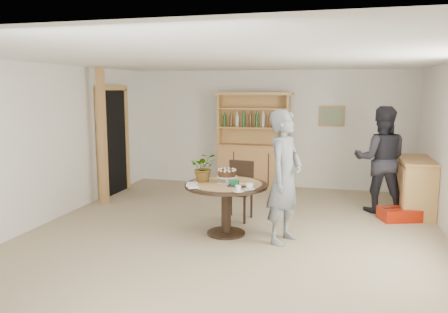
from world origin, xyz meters
TOP-DOWN VIEW (x-y plane):
  - ground at (0.00, 0.00)m, footprint 7.00×7.00m
  - room_shell at (0.00, 0.01)m, footprint 6.04×7.04m
  - doorway at (-2.93, 2.00)m, footprint 0.13×1.10m
  - pine_post at (-2.70, 1.20)m, footprint 0.12×0.12m
  - hutch at (-0.30, 3.24)m, footprint 1.62×0.54m
  - sideboard at (2.74, 2.00)m, footprint 0.54×1.26m
  - dining_table at (-0.10, 0.11)m, footprint 1.20×1.20m
  - dining_chair at (-0.09, 0.94)m, footprint 0.47×0.47m
  - birthday_cake at (-0.10, 0.16)m, footprint 0.30×0.30m
  - flower_vase at (-0.45, 0.16)m, footprint 0.47×0.44m
  - gift_tray at (0.11, -0.02)m, footprint 0.30×0.20m
  - coffee_cup_a at (0.30, -0.17)m, footprint 0.15×0.15m
  - coffee_cup_b at (0.18, -0.34)m, footprint 0.15×0.15m
  - napkins at (-0.51, -0.21)m, footprint 0.24×0.33m
  - teen_boy at (0.75, 0.01)m, footprint 0.63×0.78m
  - adult_person at (2.16, 1.94)m, footprint 0.89×0.70m
  - red_suitcase at (2.44, 1.48)m, footprint 0.70×0.57m

SIDE VIEW (x-z plane):
  - ground at x=0.00m, z-range 0.00..0.00m
  - red_suitcase at x=2.44m, z-range 0.00..0.21m
  - sideboard at x=2.74m, z-range 0.00..0.94m
  - dining_chair at x=-0.09m, z-range 0.06..1.01m
  - dining_table at x=-0.10m, z-range 0.22..0.98m
  - hutch at x=-0.30m, z-range -0.33..1.71m
  - napkins at x=-0.51m, z-range 0.76..0.79m
  - gift_tray at x=0.11m, z-range 0.75..0.83m
  - coffee_cup_b at x=0.18m, z-range 0.75..0.84m
  - coffee_cup_a at x=0.30m, z-range 0.76..0.84m
  - birthday_cake at x=-0.10m, z-range 0.78..0.98m
  - adult_person at x=2.16m, z-range 0.00..1.82m
  - teen_boy at x=0.75m, z-range 0.00..1.83m
  - flower_vase at x=-0.45m, z-range 0.76..1.18m
  - doorway at x=-2.93m, z-range 0.02..2.20m
  - pine_post at x=-2.70m, z-range 0.00..2.50m
  - room_shell at x=0.00m, z-range 0.48..3.00m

